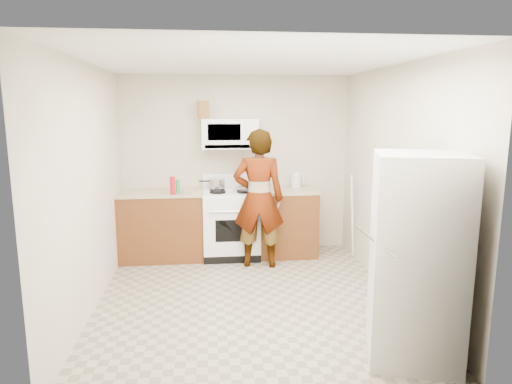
{
  "coord_description": "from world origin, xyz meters",
  "views": [
    {
      "loc": [
        -0.42,
        -4.66,
        2.04
      ],
      "look_at": [
        0.15,
        0.55,
        1.08
      ],
      "focal_mm": 32.0,
      "sensor_mm": 36.0,
      "label": 1
    }
  ],
  "objects": [
    {
      "name": "right_wall",
      "position": [
        1.59,
        0.0,
        1.25
      ],
      "size": [
        0.02,
        3.6,
        2.5
      ],
      "primitive_type": "cube",
      "color": "beige",
      "rests_on": "floor"
    },
    {
      "name": "counter_right",
      "position": [
        0.68,
        1.49,
        0.92
      ],
      "size": [
        0.82,
        0.64,
        0.03
      ],
      "primitive_type": "cube",
      "color": "tan",
      "rests_on": "cabinet_right"
    },
    {
      "name": "floor",
      "position": [
        0.0,
        0.0,
        0.0
      ],
      "size": [
        3.6,
        3.6,
        0.0
      ],
      "primitive_type": "plane",
      "color": "gray",
      "rests_on": "ground"
    },
    {
      "name": "pot_lid",
      "position": [
        -0.74,
        1.28,
        0.94
      ],
      "size": [
        0.28,
        0.28,
        0.01
      ],
      "primitive_type": "cylinder",
      "rotation": [
        0.0,
        0.0,
        0.2
      ],
      "color": "white",
      "rests_on": "counter_left"
    },
    {
      "name": "jug",
      "position": [
        -0.45,
        1.6,
        2.02
      ],
      "size": [
        0.16,
        0.16,
        0.24
      ],
      "primitive_type": "cube",
      "rotation": [
        0.0,
        0.0,
        0.12
      ],
      "color": "brown",
      "rests_on": "microwave"
    },
    {
      "name": "back_wall",
      "position": [
        0.0,
        1.79,
        1.25
      ],
      "size": [
        3.2,
        0.02,
        2.5
      ],
      "primitive_type": "cube",
      "color": "beige",
      "rests_on": "floor"
    },
    {
      "name": "fridge",
      "position": [
        1.25,
        -1.31,
        0.85
      ],
      "size": [
        0.87,
        0.87,
        1.7
      ],
      "primitive_type": "cube",
      "rotation": [
        0.0,
        0.0,
        -0.3
      ],
      "color": "silver",
      "rests_on": "floor"
    },
    {
      "name": "bottle_spray",
      "position": [
        -0.87,
        1.26,
        1.05
      ],
      "size": [
        0.09,
        0.09,
        0.24
      ],
      "primitive_type": "cylinder",
      "rotation": [
        0.0,
        0.0,
        -0.42
      ],
      "color": "#B70D1B",
      "rests_on": "counter_left"
    },
    {
      "name": "cabinet_left",
      "position": [
        -1.04,
        1.49,
        0.45
      ],
      "size": [
        1.12,
        0.62,
        0.9
      ],
      "primitive_type": "cube",
      "color": "brown",
      "rests_on": "floor"
    },
    {
      "name": "cabinet_right",
      "position": [
        0.68,
        1.49,
        0.45
      ],
      "size": [
        0.8,
        0.62,
        0.9
      ],
      "primitive_type": "cube",
      "color": "brown",
      "rests_on": "floor"
    },
    {
      "name": "saucepan",
      "position": [
        -0.29,
        1.57,
        1.01
      ],
      "size": [
        0.28,
        0.28,
        0.12
      ],
      "primitive_type": "cylinder",
      "rotation": [
        0.0,
        0.0,
        -0.32
      ],
      "color": "#AFB0B4",
      "rests_on": "gas_range"
    },
    {
      "name": "bottle_green_cap",
      "position": [
        -0.81,
        1.37,
        1.02
      ],
      "size": [
        0.07,
        0.07,
        0.18
      ],
      "primitive_type": "cylinder",
      "rotation": [
        0.0,
        0.0,
        0.38
      ],
      "color": "green",
      "rests_on": "counter_left"
    },
    {
      "name": "gas_range",
      "position": [
        -0.1,
        1.48,
        0.49
      ],
      "size": [
        0.76,
        0.65,
        1.13
      ],
      "color": "white",
      "rests_on": "floor"
    },
    {
      "name": "microwave",
      "position": [
        -0.1,
        1.61,
        1.7
      ],
      "size": [
        0.76,
        0.38,
        0.4
      ],
      "primitive_type": "cube",
      "color": "white",
      "rests_on": "back_wall"
    },
    {
      "name": "broom",
      "position": [
        1.53,
        1.18,
        0.59
      ],
      "size": [
        0.16,
        0.22,
        1.17
      ],
      "primitive_type": "cylinder",
      "rotation": [
        0.14,
        -0.14,
        0.19
      ],
      "color": "white",
      "rests_on": "floor"
    },
    {
      "name": "counter_left",
      "position": [
        -1.04,
        1.49,
        0.92
      ],
      "size": [
        1.14,
        0.64,
        0.03
      ],
      "primitive_type": "cube",
      "color": "tan",
      "rests_on": "cabinet_left"
    },
    {
      "name": "bottle_hot_sauce",
      "position": [
        -0.85,
        1.27,
        1.01
      ],
      "size": [
        0.06,
        0.06,
        0.16
      ],
      "primitive_type": "cylinder",
      "rotation": [
        0.0,
        0.0,
        -0.11
      ],
      "color": "#EA591A",
      "rests_on": "counter_left"
    },
    {
      "name": "tray",
      "position": [
        0.07,
        1.4,
        0.96
      ],
      "size": [
        0.29,
        0.23,
        0.05
      ],
      "primitive_type": "cube",
      "rotation": [
        0.0,
        0.0,
        -0.3
      ],
      "color": "white",
      "rests_on": "gas_range"
    },
    {
      "name": "kettle",
      "position": [
        0.85,
        1.68,
        1.03
      ],
      "size": [
        0.2,
        0.2,
        0.18
      ],
      "primitive_type": "cylinder",
      "rotation": [
        0.0,
        0.0,
        0.42
      ],
      "color": "silver",
      "rests_on": "counter_right"
    },
    {
      "name": "person",
      "position": [
        0.24,
        1.05,
        0.9
      ],
      "size": [
        0.71,
        0.51,
        1.79
      ],
      "primitive_type": "imported",
      "rotation": [
        0.0,
        0.0,
        3.0
      ],
      "color": "tan",
      "rests_on": "floor"
    }
  ]
}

